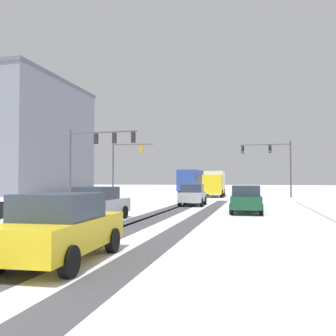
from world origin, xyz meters
TOP-DOWN VIEW (x-y plane):
  - wheel_track_left_lane at (0.19, 14.04)m, footprint 0.92×30.89m
  - wheel_track_right_lane at (1.02, 14.04)m, footprint 1.19×30.89m
  - wheel_track_center at (3.04, 14.04)m, footprint 1.01×30.89m
  - traffic_signal_far_right at (8.06, 38.07)m, footprint 5.73×0.38m
  - traffic_signal_far_left at (-8.74, 34.19)m, footprint 4.88×0.60m
  - traffic_signal_near_left at (-7.46, 23.95)m, footprint 6.44×0.59m
  - car_silver_lead at (1.31, 22.35)m, footprint 1.95×4.16m
  - car_dark_green_second at (5.41, 16.80)m, footprint 1.92×4.14m
  - car_white_third at (-1.39, 10.99)m, footprint 1.96×4.16m
  - car_yellow_cab_fifth at (1.43, 2.82)m, footprint 1.99×4.18m
  - bus_oncoming at (-2.74, 47.46)m, footprint 2.97×11.08m
  - box_truck_delivery at (1.33, 37.79)m, footprint 2.48×7.47m
  - office_building_far_left_block at (-29.93, 40.25)m, footprint 20.30×19.95m

SIDE VIEW (x-z plane):
  - wheel_track_left_lane at x=0.19m, z-range 0.00..0.01m
  - wheel_track_right_lane at x=1.02m, z-range 0.00..0.01m
  - wheel_track_center at x=3.04m, z-range 0.00..0.01m
  - car_silver_lead at x=1.31m, z-range 0.01..1.63m
  - car_dark_green_second at x=5.41m, z-range 0.01..1.63m
  - car_white_third at x=-1.39m, z-range 0.01..1.63m
  - car_yellow_cab_fifth at x=1.43m, z-range 0.01..1.63m
  - box_truck_delivery at x=1.33m, z-range 0.12..3.14m
  - bus_oncoming at x=-2.74m, z-range 0.30..3.68m
  - traffic_signal_far_left at x=-8.74m, z-range 1.10..7.60m
  - traffic_signal_far_right at x=8.06m, z-range 1.38..7.88m
  - traffic_signal_near_left at x=-7.46m, z-range 1.55..8.05m
  - office_building_far_left_block at x=-29.93m, z-range 0.01..16.15m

